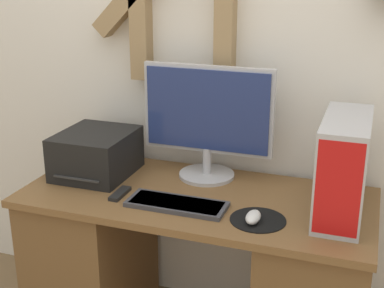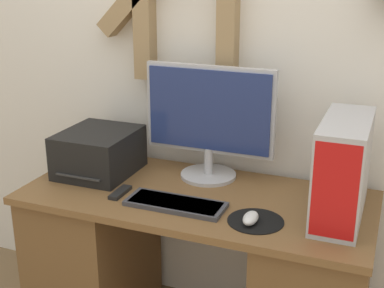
{
  "view_description": "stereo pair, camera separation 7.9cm",
  "coord_description": "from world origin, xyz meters",
  "views": [
    {
      "loc": [
        0.65,
        -1.58,
        1.64
      ],
      "look_at": [
        -0.02,
        0.32,
        0.95
      ],
      "focal_mm": 50.0,
      "sensor_mm": 36.0,
      "label": 1
    },
    {
      "loc": [
        0.72,
        -1.55,
        1.64
      ],
      "look_at": [
        -0.02,
        0.32,
        0.95
      ],
      "focal_mm": 50.0,
      "sensor_mm": 36.0,
      "label": 2
    }
  ],
  "objects": [
    {
      "name": "remote_control",
      "position": [
        -0.29,
        0.21,
        0.74
      ],
      "size": [
        0.04,
        0.13,
        0.02
      ],
      "color": "black",
      "rests_on": "desk"
    },
    {
      "name": "keyboard",
      "position": [
        -0.03,
        0.19,
        0.74
      ],
      "size": [
        0.39,
        0.15,
        0.02
      ],
      "color": "#3D3D42",
      "rests_on": "desk"
    },
    {
      "name": "computer_tower",
      "position": [
        0.57,
        0.34,
        0.92
      ],
      "size": [
        0.17,
        0.45,
        0.38
      ],
      "color": "#B2B2B7",
      "rests_on": "desk"
    },
    {
      "name": "wall_back",
      "position": [
        -0.0,
        0.69,
        1.36
      ],
      "size": [
        6.4,
        0.2,
        2.7
      ],
      "color": "white",
      "rests_on": "ground_plane"
    },
    {
      "name": "printer",
      "position": [
        -0.49,
        0.38,
        0.83
      ],
      "size": [
        0.31,
        0.36,
        0.19
      ],
      "color": "black",
      "rests_on": "desk"
    },
    {
      "name": "desk",
      "position": [
        0.0,
        0.32,
        0.38
      ],
      "size": [
        1.43,
        0.64,
        0.73
      ],
      "color": "brown",
      "rests_on": "ground_plane"
    },
    {
      "name": "mousepad",
      "position": [
        0.29,
        0.18,
        0.73
      ],
      "size": [
        0.21,
        0.21,
        0.0
      ],
      "color": "black",
      "rests_on": "desk"
    },
    {
      "name": "mouse",
      "position": [
        0.28,
        0.15,
        0.75
      ],
      "size": [
        0.05,
        0.1,
        0.04
      ],
      "color": "silver",
      "rests_on": "mousepad"
    },
    {
      "name": "monitor",
      "position": [
        -0.02,
        0.52,
        1.0
      ],
      "size": [
        0.57,
        0.25,
        0.5
      ],
      "color": "#B7B7BC",
      "rests_on": "desk"
    }
  ]
}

